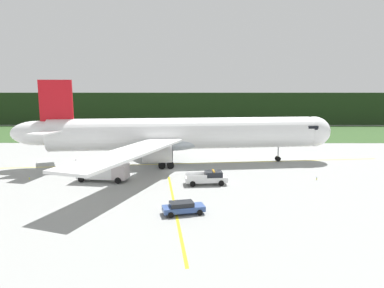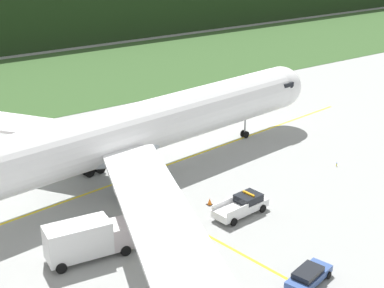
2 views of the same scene
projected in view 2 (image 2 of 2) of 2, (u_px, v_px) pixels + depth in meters
name	position (u px, v px, depth m)	size (l,w,h in m)	color
ground	(150.00, 196.00, 56.95)	(320.00, 320.00, 0.00)	gray
taxiway_centerline_main	(137.00, 176.00, 61.48)	(72.67, 0.30, 0.01)	yellow
taxiway_centerline_spur	(280.00, 275.00, 44.20)	(26.67, 0.30, 0.01)	yellow
airliner	(130.00, 132.00, 59.14)	(55.64, 51.79, 14.53)	white
ops_pickup_truck	(242.00, 205.00, 53.14)	(5.92, 2.78, 1.94)	white
catering_truck	(87.00, 239.00, 45.93)	(7.40, 3.48, 3.43)	#BFB3B5
staff_car	(309.00, 276.00, 42.95)	(4.68, 2.79, 1.30)	#344F8E
apron_cone	(210.00, 202.00, 55.07)	(0.55, 0.55, 0.70)	black
taxiway_edge_light_east	(337.00, 164.00, 63.74)	(0.12, 0.12, 0.45)	yellow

